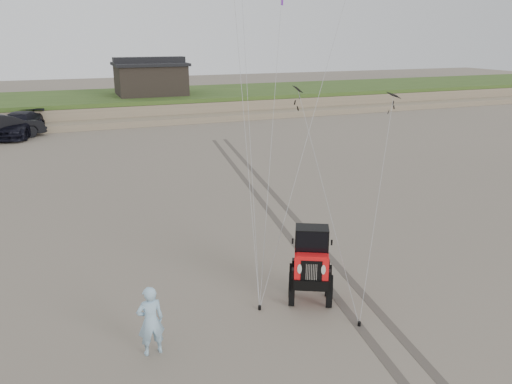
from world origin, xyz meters
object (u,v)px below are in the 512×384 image
(jeep, at_px, (311,273))
(man, at_px, (151,321))
(truck_b, at_px, (3,127))
(cabin, at_px, (150,78))
(truck_c, at_px, (19,125))

(jeep, distance_m, man, 4.50)
(truck_b, height_order, man, truck_b)
(cabin, bearing_deg, truck_b, -144.16)
(truck_b, xyz_separation_m, jeep, (9.64, -27.59, -0.04))
(cabin, height_order, jeep, cabin)
(cabin, relative_size, jeep, 1.41)
(truck_c, bearing_deg, man, -64.79)
(truck_c, bearing_deg, truck_b, -117.99)
(cabin, relative_size, truck_b, 1.19)
(truck_b, bearing_deg, jeep, 170.29)
(jeep, bearing_deg, truck_c, 133.40)
(truck_b, relative_size, jeep, 1.19)
(truck_b, xyz_separation_m, man, (5.21, -28.36, -0.05))
(cabin, distance_m, jeep, 36.29)
(jeep, relative_size, man, 2.69)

